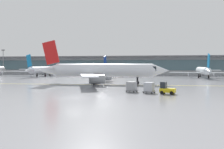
{
  "coord_description": "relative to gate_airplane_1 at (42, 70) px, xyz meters",
  "views": [
    {
      "loc": [
        12.61,
        -35.6,
        5.16
      ],
      "look_at": [
        3.08,
        16.36,
        3.0
      ],
      "focal_mm": 38.88,
      "sensor_mm": 36.0,
      "label": 1
    }
  ],
  "objects": [
    {
      "name": "apron_light_mast_0",
      "position": [
        -32.67,
        19.78,
        4.53
      ],
      "size": [
        1.8,
        0.36,
        13.32
      ],
      "color": "gray",
      "rests_on": "ground_plane"
    },
    {
      "name": "taxiway_centreline_stripe",
      "position": [
        35.62,
        -38.73,
        -2.81
      ],
      "size": [
        109.83,
        6.78,
        0.01
      ],
      "primitive_type": "cube",
      "rotation": [
        0.0,
        0.0,
        0.06
      ],
      "color": "yellow",
      "rests_on": "ground_plane"
    },
    {
      "name": "terminal_concourse",
      "position": [
        36.76,
        26.82,
        2.11
      ],
      "size": [
        201.16,
        11.0,
        9.6
      ],
      "color": "#9EA3A8",
      "rests_on": "ground_plane"
    },
    {
      "name": "taxiing_regional_jet",
      "position": [
        35.16,
        -36.76,
        0.72
      ],
      "size": [
        35.54,
        33.01,
        11.77
      ],
      "rotation": [
        0.0,
        0.0,
        0.06
      ],
      "color": "silver",
      "rests_on": "ground_plane"
    },
    {
      "name": "gate_airplane_1",
      "position": [
        0.0,
        0.0,
        0.0
      ],
      "size": [
        26.31,
        28.21,
        9.37
      ],
      "rotation": [
        0.0,
        0.0,
        1.56
      ],
      "color": "silver",
      "rests_on": "ground_plane"
    },
    {
      "name": "ground_plane",
      "position": [
        36.76,
        -63.68,
        -2.81
      ],
      "size": [
        400.0,
        400.0,
        0.0
      ],
      "primitive_type": "plane",
      "color": "gray"
    },
    {
      "name": "baggage_tug",
      "position": [
        51.12,
        -55.92,
        -1.92
      ],
      "size": [
        2.9,
        2.25,
        2.1
      ],
      "rotation": [
        0.0,
        0.0,
        -0.31
      ],
      "color": "yellow",
      "rests_on": "ground_plane"
    },
    {
      "name": "gate_airplane_3",
      "position": [
        67.3,
        0.11,
        -0.07
      ],
      "size": [
        25.65,
        27.52,
        9.13
      ],
      "rotation": [
        0.0,
        0.0,
        1.55
      ],
      "color": "white",
      "rests_on": "ground_plane"
    },
    {
      "name": "cargo_dolly_lead",
      "position": [
        48.07,
        -54.93,
        -1.76
      ],
      "size": [
        2.49,
        2.17,
        1.94
      ],
      "rotation": [
        0.0,
        0.0,
        -0.31
      ],
      "color": "#595B60",
      "rests_on": "ground_plane"
    },
    {
      "name": "cargo_dolly_trailing",
      "position": [
        44.81,
        -53.88,
        -1.76
      ],
      "size": [
        2.49,
        2.17,
        1.94
      ],
      "rotation": [
        0.0,
        0.0,
        -0.31
      ],
      "color": "#595B60",
      "rests_on": "ground_plane"
    },
    {
      "name": "gate_airplane_2",
      "position": [
        30.98,
        2.29,
        -0.2
      ],
      "size": [
        24.32,
        26.29,
        8.7
      ],
      "rotation": [
        0.0,
        0.0,
        1.47
      ],
      "color": "silver",
      "rests_on": "ground_plane"
    }
  ]
}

